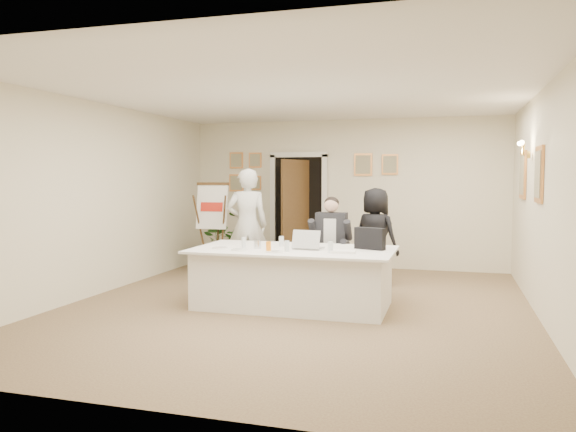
{
  "coord_description": "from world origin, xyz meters",
  "views": [
    {
      "loc": [
        1.94,
        -7.08,
        1.72
      ],
      "look_at": [
        -0.29,
        0.6,
        1.16
      ],
      "focal_mm": 35.0,
      "sensor_mm": 36.0,
      "label": 1
    }
  ],
  "objects_px": {
    "standing_woman": "(375,236)",
    "steel_jug": "(257,244)",
    "flip_chart": "(214,233)",
    "paper_stack": "(343,252)",
    "oj_glass": "(269,247)",
    "laptop_bag": "(370,239)",
    "standing_man": "(247,225)",
    "potted_palm": "(228,240)",
    "seated_man": "(331,244)",
    "conference_table": "(293,277)",
    "laptop": "(309,238)"
  },
  "relations": [
    {
      "from": "laptop",
      "to": "oj_glass",
      "type": "xyz_separation_m",
      "value": [
        -0.41,
        -0.43,
        -0.07
      ]
    },
    {
      "from": "conference_table",
      "to": "oj_glass",
      "type": "height_order",
      "value": "oj_glass"
    },
    {
      "from": "conference_table",
      "to": "paper_stack",
      "type": "bearing_deg",
      "value": -17.87
    },
    {
      "from": "laptop_bag",
      "to": "standing_man",
      "type": "bearing_deg",
      "value": 167.69
    },
    {
      "from": "seated_man",
      "to": "oj_glass",
      "type": "distance_m",
      "value": 1.57
    },
    {
      "from": "seated_man",
      "to": "oj_glass",
      "type": "height_order",
      "value": "seated_man"
    },
    {
      "from": "flip_chart",
      "to": "steel_jug",
      "type": "distance_m",
      "value": 2.66
    },
    {
      "from": "laptop",
      "to": "oj_glass",
      "type": "relative_size",
      "value": 2.93
    },
    {
      "from": "standing_man",
      "to": "steel_jug",
      "type": "xyz_separation_m",
      "value": [
        0.78,
        -1.73,
        -0.1
      ]
    },
    {
      "from": "standing_woman",
      "to": "potted_palm",
      "type": "relative_size",
      "value": 1.41
    },
    {
      "from": "seated_man",
      "to": "flip_chart",
      "type": "height_order",
      "value": "flip_chart"
    },
    {
      "from": "standing_man",
      "to": "laptop_bag",
      "type": "bearing_deg",
      "value": 125.34
    },
    {
      "from": "potted_palm",
      "to": "laptop_bag",
      "type": "distance_m",
      "value": 3.75
    },
    {
      "from": "potted_palm",
      "to": "paper_stack",
      "type": "xyz_separation_m",
      "value": [
        2.67,
        -2.72,
        0.24
      ]
    },
    {
      "from": "flip_chart",
      "to": "potted_palm",
      "type": "distance_m",
      "value": 0.52
    },
    {
      "from": "standing_woman",
      "to": "laptop_bag",
      "type": "xyz_separation_m",
      "value": [
        0.14,
        -1.67,
        0.14
      ]
    },
    {
      "from": "standing_man",
      "to": "laptop",
      "type": "relative_size",
      "value": 4.86
    },
    {
      "from": "paper_stack",
      "to": "standing_woman",
      "type": "bearing_deg",
      "value": 86.45
    },
    {
      "from": "seated_man",
      "to": "standing_woman",
      "type": "xyz_separation_m",
      "value": [
        0.56,
        0.77,
        0.05
      ]
    },
    {
      "from": "flip_chart",
      "to": "paper_stack",
      "type": "distance_m",
      "value": 3.53
    },
    {
      "from": "seated_man",
      "to": "laptop_bag",
      "type": "relative_size",
      "value": 3.55
    },
    {
      "from": "flip_chart",
      "to": "potted_palm",
      "type": "height_order",
      "value": "flip_chart"
    },
    {
      "from": "laptop_bag",
      "to": "flip_chart",
      "type": "bearing_deg",
      "value": 168.74
    },
    {
      "from": "potted_palm",
      "to": "laptop",
      "type": "relative_size",
      "value": 2.88
    },
    {
      "from": "laptop_bag",
      "to": "steel_jug",
      "type": "distance_m",
      "value": 1.48
    },
    {
      "from": "standing_man",
      "to": "laptop",
      "type": "bearing_deg",
      "value": 110.3
    },
    {
      "from": "standing_woman",
      "to": "flip_chart",
      "type": "bearing_deg",
      "value": 20.71
    },
    {
      "from": "standing_woman",
      "to": "seated_man",
      "type": "bearing_deg",
      "value": 77.26
    },
    {
      "from": "conference_table",
      "to": "standing_man",
      "type": "height_order",
      "value": "standing_man"
    },
    {
      "from": "standing_woman",
      "to": "laptop",
      "type": "height_order",
      "value": "standing_woman"
    },
    {
      "from": "standing_woman",
      "to": "steel_jug",
      "type": "height_order",
      "value": "standing_woman"
    },
    {
      "from": "potted_palm",
      "to": "flip_chart",
      "type": "bearing_deg",
      "value": -97.16
    },
    {
      "from": "standing_man",
      "to": "oj_glass",
      "type": "distance_m",
      "value": 2.24
    },
    {
      "from": "conference_table",
      "to": "standing_woman",
      "type": "distance_m",
      "value": 2.07
    },
    {
      "from": "oj_glass",
      "to": "steel_jug",
      "type": "bearing_deg",
      "value": 132.68
    },
    {
      "from": "flip_chart",
      "to": "conference_table",
      "type": "bearing_deg",
      "value": -44.83
    },
    {
      "from": "paper_stack",
      "to": "oj_glass",
      "type": "bearing_deg",
      "value": -169.65
    },
    {
      "from": "seated_man",
      "to": "laptop",
      "type": "distance_m",
      "value": 1.08
    },
    {
      "from": "oj_glass",
      "to": "potted_palm",
      "type": "bearing_deg",
      "value": 121.12
    },
    {
      "from": "flip_chart",
      "to": "potted_palm",
      "type": "bearing_deg",
      "value": 82.84
    },
    {
      "from": "standing_woman",
      "to": "paper_stack",
      "type": "xyz_separation_m",
      "value": [
        -0.13,
        -2.09,
        0.02
      ]
    },
    {
      "from": "standing_man",
      "to": "potted_palm",
      "type": "distance_m",
      "value": 1.21
    },
    {
      "from": "laptop",
      "to": "standing_woman",
      "type": "bearing_deg",
      "value": 75.4
    },
    {
      "from": "conference_table",
      "to": "steel_jug",
      "type": "distance_m",
      "value": 0.64
    },
    {
      "from": "conference_table",
      "to": "laptop_bag",
      "type": "relative_size",
      "value": 6.49
    },
    {
      "from": "flip_chart",
      "to": "laptop",
      "type": "bearing_deg",
      "value": -41.69
    },
    {
      "from": "potted_palm",
      "to": "laptop",
      "type": "bearing_deg",
      "value": -48.73
    },
    {
      "from": "conference_table",
      "to": "standing_woman",
      "type": "height_order",
      "value": "standing_woman"
    },
    {
      "from": "seated_man",
      "to": "potted_palm",
      "type": "relative_size",
      "value": 1.31
    },
    {
      "from": "seated_man",
      "to": "paper_stack",
      "type": "bearing_deg",
      "value": -68.49
    }
  ]
}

